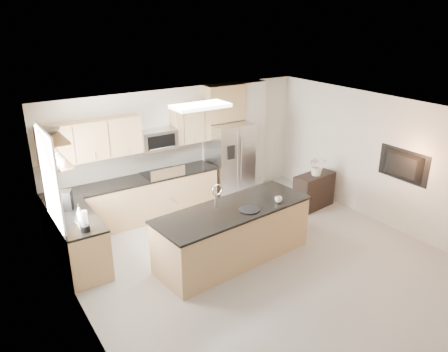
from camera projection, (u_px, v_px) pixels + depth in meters
floor at (271, 268)px, 7.43m from camera, size 6.50×6.50×0.00m
ceiling at (278, 119)px, 6.50m from camera, size 6.00×6.50×0.02m
wall_back at (180, 148)px, 9.51m from camera, size 6.00×0.02×2.60m
wall_left at (86, 252)px, 5.44m from camera, size 0.02×6.50×2.60m
wall_right at (394, 165)px, 8.49m from camera, size 0.02×6.50×2.60m
back_counter at (135, 200)px, 8.94m from camera, size 3.55×0.66×1.44m
left_counter at (79, 242)px, 7.36m from camera, size 0.66×1.50×0.92m
range at (163, 193)px, 9.25m from camera, size 0.76×0.64×1.14m
upper_cabinets at (123, 135)px, 8.53m from camera, size 3.50×0.33×0.75m
microwave at (158, 140)px, 8.93m from camera, size 0.76×0.40×0.40m
refrigerator at (230, 162)px, 9.90m from camera, size 0.92×0.78×1.78m
partition_column at (251, 137)px, 10.32m from camera, size 0.60×0.30×2.60m
window at (50, 180)px, 6.78m from camera, size 0.04×1.15×1.65m
shelf_lower at (54, 159)px, 6.81m from camera, size 0.30×1.20×0.04m
shelf_upper at (51, 136)px, 6.68m from camera, size 0.30×1.20×0.04m
ceiling_fixture at (201, 106)px, 7.56m from camera, size 1.00×0.50×0.06m
island at (233, 233)px, 7.57m from camera, size 2.91×1.29×1.40m
credenza at (314, 191)px, 9.60m from camera, size 1.02×0.53×0.78m
cup at (278, 200)px, 7.60m from camera, size 0.13×0.13×0.10m
platter at (249, 210)px, 7.31m from camera, size 0.46×0.46×0.02m
blender at (85, 223)px, 6.70m from camera, size 0.15×0.15×0.34m
kettle at (79, 212)px, 7.10m from camera, size 0.21×0.21×0.27m
coffee_maker at (67, 201)px, 7.44m from camera, size 0.25×0.27×0.33m
bowl at (49, 130)px, 6.70m from camera, size 0.50×0.50×0.10m
flower_vase at (318, 161)px, 9.30m from camera, size 0.75×0.71×0.66m
television at (401, 166)px, 8.27m from camera, size 0.14×1.08×0.62m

